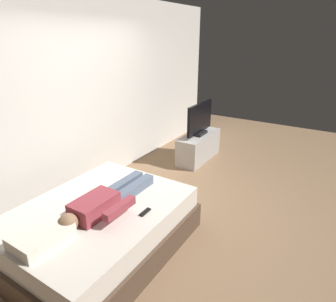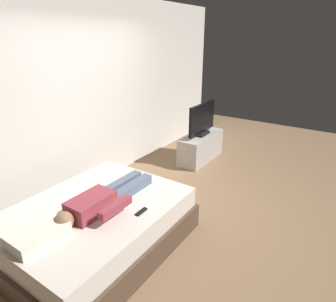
% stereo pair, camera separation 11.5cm
% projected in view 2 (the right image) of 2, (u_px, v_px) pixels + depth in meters
% --- Properties ---
extents(ground_plane, '(10.00, 10.00, 0.00)m').
position_uv_depth(ground_plane, '(173.00, 212.00, 3.88)').
color(ground_plane, '#8C6B4C').
extents(back_wall, '(6.40, 0.10, 2.80)m').
position_uv_depth(back_wall, '(104.00, 92.00, 4.47)').
color(back_wall, silver).
rests_on(back_wall, ground).
extents(bed, '(1.96, 1.51, 0.54)m').
position_uv_depth(bed, '(97.00, 227.00, 3.16)').
color(bed, brown).
rests_on(bed, ground).
extents(pillow, '(0.48, 0.34, 0.12)m').
position_uv_depth(pillow, '(37.00, 234.00, 2.52)').
color(pillow, silver).
rests_on(pillow, bed).
extents(person, '(1.26, 0.46, 0.18)m').
position_uv_depth(person, '(102.00, 200.00, 2.99)').
color(person, '#993842').
rests_on(person, bed).
extents(remote, '(0.15, 0.04, 0.02)m').
position_uv_depth(remote, '(141.00, 212.00, 2.93)').
color(remote, black).
rests_on(remote, bed).
extents(tv_stand, '(1.10, 0.40, 0.50)m').
position_uv_depth(tv_stand, '(201.00, 147.00, 5.44)').
color(tv_stand, '#B7B2AD').
rests_on(tv_stand, ground).
extents(tv, '(0.88, 0.20, 0.59)m').
position_uv_depth(tv, '(202.00, 120.00, 5.24)').
color(tv, black).
rests_on(tv, tv_stand).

